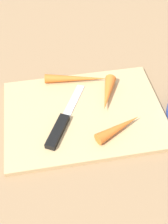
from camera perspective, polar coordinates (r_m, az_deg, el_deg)
ground_plane at (r=0.68m, az=0.00°, el=-0.67°), size 1.40×1.40×0.00m
cutting_board at (r=0.67m, az=0.00°, el=-0.34°), size 0.36×0.26×0.01m
knife at (r=0.63m, az=-4.71°, el=-2.92°), size 0.11×0.19×0.01m
carrot_longest at (r=0.73m, az=-1.05°, el=6.59°), size 0.16×0.05×0.02m
carrot_medium at (r=0.63m, az=6.82°, el=-3.04°), size 0.11×0.07×0.03m
carrot_shortest at (r=0.69m, az=4.63°, el=3.66°), size 0.06×0.11×0.03m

